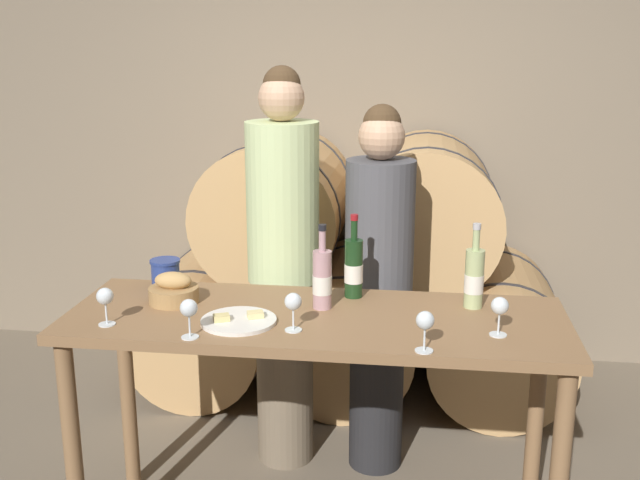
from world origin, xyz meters
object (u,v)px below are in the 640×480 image
object	(u,v)px
bread_basket	(174,291)
wine_bottle_rose	(322,279)
wine_glass_far_right	(500,308)
cheese_plate	(239,320)
wine_bottle_white	(474,278)
wine_glass_left	(189,310)
tasting_table	(315,349)
person_left	(284,267)
person_right	(378,288)
blue_crock	(165,272)
wine_glass_right	(425,322)
wine_glass_far_left	(105,298)
wine_bottle_red	(354,268)
wine_glass_center	(293,303)

from	to	relation	value
bread_basket	wine_bottle_rose	bearing A→B (deg)	1.56
wine_glass_far_right	cheese_plate	bearing A→B (deg)	-179.79
wine_bottle_white	wine_glass_left	bearing A→B (deg)	-155.68
wine_bottle_rose	tasting_table	bearing A→B (deg)	-100.60
tasting_table	person_left	bearing A→B (deg)	110.96
person_right	cheese_plate	distance (m)	0.84
blue_crock	bread_basket	size ratio (longest dim) A/B	0.64
wine_glass_far_right	blue_crock	bearing A→B (deg)	165.14
bread_basket	tasting_table	bearing A→B (deg)	-6.59
bread_basket	wine_glass_right	bearing A→B (deg)	-20.01
tasting_table	cheese_plate	distance (m)	0.32
person_right	wine_glass_far_left	world-z (taller)	person_right
wine_bottle_red	wine_glass_right	distance (m)	0.58
wine_glass_far_left	wine_glass_far_right	xyz separation A→B (m)	(1.36, 0.08, 0.00)
wine_bottle_white	wine_glass_far_left	distance (m)	1.34
wine_bottle_red	wine_bottle_white	distance (m)	0.46
bread_basket	wine_glass_far_right	bearing A→B (deg)	-8.29
wine_bottle_white	bread_basket	size ratio (longest dim) A/B	1.70
wine_glass_center	wine_glass_right	distance (m)	0.46
wine_bottle_white	wine_glass_far_left	xyz separation A→B (m)	(-1.29, -0.36, -0.02)
person_right	blue_crock	bearing A→B (deg)	-157.01
cheese_plate	person_right	bearing A→B (deg)	56.94
wine_glass_left	wine_bottle_red	bearing A→B (deg)	44.26
tasting_table	wine_glass_left	size ratio (longest dim) A/B	13.39
wine_glass_far_left	wine_glass_right	bearing A→B (deg)	-4.47
wine_glass_center	tasting_table	bearing A→B (deg)	71.51
wine_bottle_rose	bread_basket	bearing A→B (deg)	-178.44
tasting_table	person_left	xyz separation A→B (m)	(-0.23, 0.59, 0.13)
wine_glass_far_right	wine_glass_left	bearing A→B (deg)	-171.16
tasting_table	wine_glass_center	distance (m)	0.29
wine_bottle_red	bread_basket	world-z (taller)	wine_bottle_red
wine_glass_left	wine_glass_center	xyz separation A→B (m)	(0.33, 0.11, 0.00)
wine_bottle_red	wine_bottle_white	xyz separation A→B (m)	(0.46, -0.06, -0.00)
person_left	wine_glass_right	bearing A→B (deg)	-54.56
person_left	cheese_plate	world-z (taller)	person_left
wine_bottle_rose	cheese_plate	size ratio (longest dim) A/B	1.19
wine_glass_far_left	wine_bottle_red	bearing A→B (deg)	26.67
wine_bottle_rose	wine_glass_left	xyz separation A→B (m)	(-0.40, -0.35, -0.01)
wine_bottle_white	cheese_plate	size ratio (longest dim) A/B	1.20
wine_glass_far_right	wine_bottle_rose	bearing A→B (deg)	163.16
tasting_table	blue_crock	size ratio (longest dim) A/B	15.07
person_right	tasting_table	bearing A→B (deg)	-108.59
wine_bottle_red	wine_glass_right	bearing A→B (deg)	-61.50
tasting_table	wine_glass_center	size ratio (longest dim) A/B	13.39
person_left	bread_basket	xyz separation A→B (m)	(-0.33, -0.52, 0.05)
cheese_plate	wine_glass_far_left	xyz separation A→B (m)	(-0.46, -0.08, 0.09)
wine_glass_center	wine_glass_right	bearing A→B (deg)	-15.07
wine_glass_center	wine_glass_far_left	bearing A→B (deg)	-177.07
person_left	wine_glass_far_left	xyz separation A→B (m)	(-0.49, -0.78, 0.10)
person_right	wine_bottle_white	distance (m)	0.60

